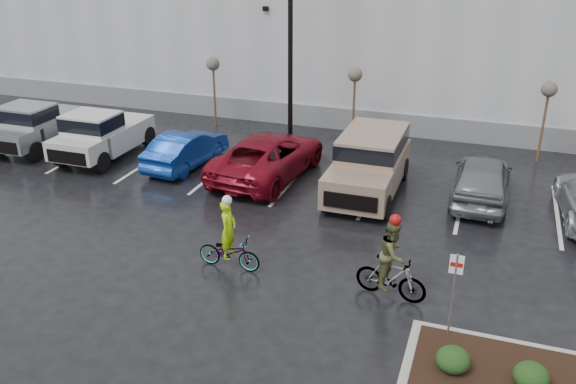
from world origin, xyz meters
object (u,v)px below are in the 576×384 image
(sapling_west, at_px, (213,68))
(car_red, at_px, (268,156))
(sapling_mid, at_px, (355,79))
(pickup_silver, at_px, (44,122))
(suv_tan, at_px, (368,166))
(lamppost, at_px, (290,5))
(cyclist_olive, at_px, (392,268))
(sapling_east, at_px, (549,94))
(pickup_white, at_px, (107,131))
(car_blue, at_px, (186,149))
(fire_lane_sign, at_px, (454,286))
(car_grey, at_px, (482,178))
(cyclist_hivis, at_px, (229,246))

(sapling_west, height_order, car_red, sapling_west)
(sapling_mid, bearing_deg, car_red, -112.06)
(pickup_silver, bearing_deg, suv_tan, -2.46)
(pickup_silver, relative_size, car_red, 0.91)
(lamppost, xyz_separation_m, suv_tan, (4.31, -4.32, -4.66))
(cyclist_olive, bearing_deg, sapling_west, 51.24)
(sapling_east, distance_m, pickup_white, 17.27)
(lamppost, xyz_separation_m, pickup_silver, (-9.67, -3.72, -4.71))
(lamppost, distance_m, car_blue, 7.01)
(lamppost, bearing_deg, sapling_east, 5.71)
(sapling_east, bearing_deg, pickup_silver, -166.52)
(sapling_mid, relative_size, cyclist_olive, 1.40)
(sapling_east, height_order, suv_tan, sapling_east)
(car_red, bearing_deg, sapling_east, -146.57)
(sapling_east, distance_m, fire_lane_sign, 13.06)
(sapling_mid, distance_m, pickup_white, 10.35)
(lamppost, height_order, pickup_white, lamppost)
(sapling_west, xyz_separation_m, car_red, (4.50, -4.94, -1.94))
(sapling_west, distance_m, sapling_east, 14.00)
(pickup_silver, relative_size, pickup_white, 1.00)
(sapling_west, bearing_deg, car_grey, -20.80)
(sapling_east, height_order, cyclist_olive, sapling_east)
(cyclist_olive, bearing_deg, pickup_silver, 76.45)
(pickup_white, distance_m, car_red, 6.98)
(sapling_west, bearing_deg, cyclist_hivis, -62.96)
(sapling_mid, xyz_separation_m, car_grey, (5.55, -4.58, -1.95))
(car_grey, height_order, cyclist_olive, cyclist_olive)
(sapling_west, xyz_separation_m, sapling_east, (14.00, 0.00, 0.00))
(car_blue, height_order, suv_tan, suv_tan)
(fire_lane_sign, distance_m, suv_tan, 8.27)
(car_grey, bearing_deg, pickup_silver, 1.33)
(car_blue, bearing_deg, suv_tan, -177.80)
(car_red, bearing_deg, cyclist_olive, 137.21)
(sapling_west, bearing_deg, suv_tan, -32.61)
(sapling_mid, distance_m, cyclist_olive, 12.24)
(suv_tan, bearing_deg, pickup_white, 177.50)
(suv_tan, bearing_deg, cyclist_hivis, -111.53)
(sapling_mid, bearing_deg, car_grey, -39.52)
(sapling_west, distance_m, cyclist_hivis, 13.07)
(suv_tan, bearing_deg, sapling_west, 147.39)
(lamppost, height_order, car_blue, lamppost)
(cyclist_hivis, bearing_deg, car_blue, 36.64)
(pickup_white, relative_size, car_blue, 1.25)
(lamppost, xyz_separation_m, sapling_mid, (2.50, 1.00, -2.96))
(sapling_mid, height_order, car_blue, sapling_mid)
(sapling_east, relative_size, cyclist_hivis, 1.49)
(lamppost, distance_m, cyclist_olive, 13.15)
(lamppost, relative_size, cyclist_hivis, 4.30)
(sapling_west, distance_m, cyclist_olive, 15.52)
(fire_lane_sign, bearing_deg, car_red, 132.88)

